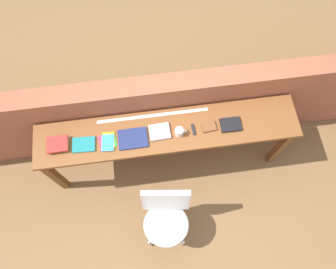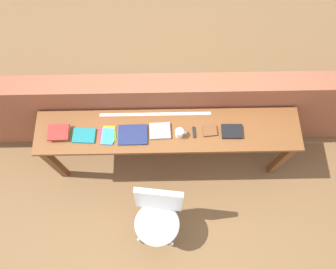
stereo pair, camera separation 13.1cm
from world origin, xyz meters
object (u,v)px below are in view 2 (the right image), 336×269
at_px(chair_white_moulded, 158,216).
at_px(multitool_folded, 194,132).
at_px(magazine_cycling, 84,136).
at_px(leather_journal_brown, 210,131).
at_px(book_stack_leftmost, 59,133).
at_px(mug, 180,133).
at_px(pamphlet_pile_colourful, 107,135).
at_px(book_open_centre, 133,135).
at_px(book_repair_rightmost, 232,131).

distance_m(chair_white_moulded, multitool_folded, 0.87).
height_order(magazine_cycling, leather_journal_brown, leather_journal_brown).
xyz_separation_m(chair_white_moulded, multitool_folded, (0.35, 0.71, 0.36)).
height_order(book_stack_leftmost, mug, mug).
bearing_deg(chair_white_moulded, pamphlet_pile_colourful, 123.22).
relative_size(chair_white_moulded, book_open_centre, 3.30).
relative_size(chair_white_moulded, multitool_folded, 8.10).
relative_size(mug, book_repair_rightmost, 0.58).
relative_size(mug, multitool_folded, 1.00).
distance_m(chair_white_moulded, book_open_centre, 0.81).
bearing_deg(book_repair_rightmost, magazine_cycling, -178.33).
xyz_separation_m(chair_white_moulded, leather_journal_brown, (0.50, 0.71, 0.37)).
distance_m(book_stack_leftmost, mug, 1.11).
xyz_separation_m(magazine_cycling, pamphlet_pile_colourful, (0.22, 0.00, -0.00)).
bearing_deg(mug, chair_white_moulded, -107.63).
distance_m(chair_white_moulded, pamphlet_pile_colourful, 0.90).
xyz_separation_m(pamphlet_pile_colourful, multitool_folded, (0.81, 0.01, 0.00)).
xyz_separation_m(pamphlet_pile_colourful, book_repair_rightmost, (1.16, 0.01, 0.01)).
xyz_separation_m(chair_white_moulded, book_open_centre, (-0.22, 0.69, 0.36)).
bearing_deg(pamphlet_pile_colourful, leather_journal_brown, 1.36).
xyz_separation_m(chair_white_moulded, pamphlet_pile_colourful, (-0.45, 0.69, 0.36)).
bearing_deg(magazine_cycling, chair_white_moulded, -42.69).
distance_m(book_stack_leftmost, magazine_cycling, 0.23).
relative_size(chair_white_moulded, book_repair_rightmost, 4.69).
xyz_separation_m(chair_white_moulded, book_stack_leftmost, (-0.89, 0.71, 0.38)).
height_order(book_open_centre, leather_journal_brown, leather_journal_brown).
height_order(book_open_centre, mug, mug).
bearing_deg(magazine_cycling, leather_journal_brown, 4.37).
xyz_separation_m(magazine_cycling, book_repair_rightmost, (1.38, 0.01, 0.01)).
distance_m(book_stack_leftmost, leather_journal_brown, 1.40).
bearing_deg(book_repair_rightmost, book_stack_leftmost, -179.28).
height_order(chair_white_moulded, leather_journal_brown, leather_journal_brown).
bearing_deg(book_stack_leftmost, magazine_cycling, -6.11).
relative_size(chair_white_moulded, pamphlet_pile_colourful, 4.62).
height_order(multitool_folded, book_repair_rightmost, book_repair_rightmost).
distance_m(book_stack_leftmost, book_repair_rightmost, 1.60).
height_order(chair_white_moulded, mug, mug).
relative_size(book_stack_leftmost, pamphlet_pile_colourful, 1.06).
bearing_deg(multitool_folded, chair_white_moulded, -116.63).
relative_size(chair_white_moulded, mug, 8.10).
bearing_deg(magazine_cycling, multitool_folded, 4.06).
distance_m(magazine_cycling, multitool_folded, 1.02).
bearing_deg(chair_white_moulded, book_open_centre, 107.41).
relative_size(multitool_folded, leather_journal_brown, 0.85).
height_order(magazine_cycling, mug, mug).
xyz_separation_m(book_open_centre, multitool_folded, (0.57, 0.02, -0.00)).
bearing_deg(leather_journal_brown, multitool_folded, 178.42).
height_order(book_stack_leftmost, book_open_centre, book_stack_leftmost).
relative_size(chair_white_moulded, magazine_cycling, 4.29).
distance_m(magazine_cycling, book_repair_rightmost, 1.38).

